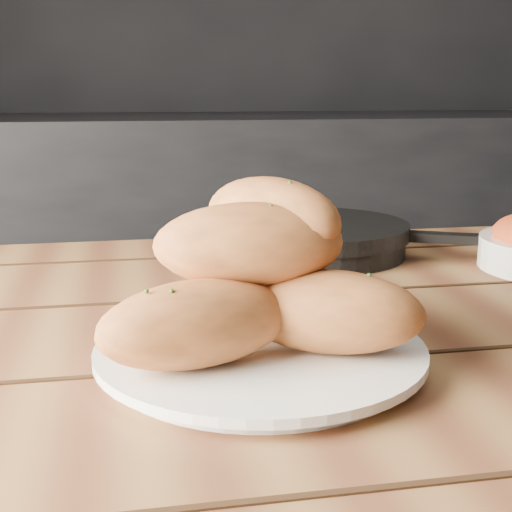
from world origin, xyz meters
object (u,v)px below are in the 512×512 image
(plate, at_px, (260,354))
(skillet, at_px, (316,238))
(bread_rolls, at_px, (258,277))
(table, at_px, (302,411))

(plate, relative_size, skillet, 0.73)
(bread_rolls, relative_size, skillet, 0.74)
(table, xyz_separation_m, plate, (-0.06, -0.10, 0.10))
(skillet, bearing_deg, table, -107.70)
(plate, distance_m, skillet, 0.42)
(plate, xyz_separation_m, skillet, (0.15, 0.39, 0.01))
(table, distance_m, plate, 0.16)
(table, relative_size, bread_rolls, 5.79)
(plate, relative_size, bread_rolls, 0.99)
(plate, distance_m, bread_rolls, 0.07)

